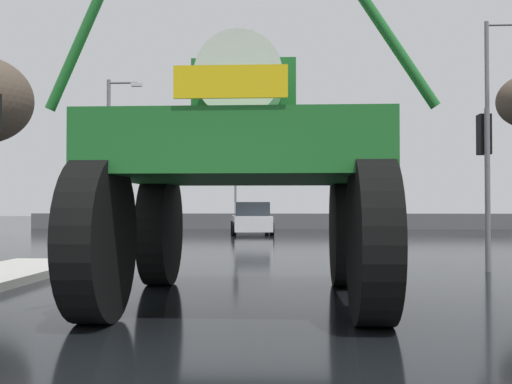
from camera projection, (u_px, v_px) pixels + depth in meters
name	position (u px, v px, depth m)	size (l,w,h in m)	color
ground_plane	(264.00, 244.00, 22.08)	(120.00, 120.00, 0.00)	black
oversize_sprayer	(245.00, 168.00, 8.98)	(4.45, 5.45, 4.52)	black
sedan_ahead	(251.00, 219.00, 29.84)	(2.27, 4.28, 1.52)	silver
traffic_signal_near_right	(485.00, 153.00, 13.17)	(0.24, 0.54, 3.35)	slate
traffic_signal_far_left	(236.00, 184.00, 33.68)	(0.24, 0.55, 3.45)	slate
streetlight_far_left	(111.00, 148.00, 29.91)	(1.67, 0.24, 7.31)	slate
streetlight_far_right	(491.00, 118.00, 26.28)	(1.96, 0.24, 9.02)	slate
roadside_barrier	(276.00, 221.00, 36.75)	(28.98, 0.24, 0.90)	#59595B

